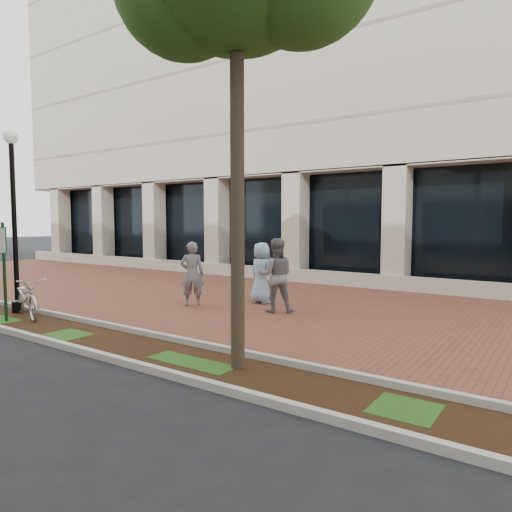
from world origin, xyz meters
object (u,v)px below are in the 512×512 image
Objects in this scene: locked_bicycle at (27,298)px; pedestrian_mid at (276,275)px; pedestrian_right at (262,273)px; parking_sign at (3,258)px; lamppost at (14,211)px; pedestrian_left at (192,274)px.

locked_bicycle is 0.98× the size of pedestrian_mid.
parking_sign is at bearing 72.39° from pedestrian_right.
pedestrian_mid is at bearing 155.71° from pedestrian_right.
locked_bicycle is at bearing -12.80° from lamppost.
lamppost reaches higher than locked_bicycle.
lamppost is at bearing 1.08° from pedestrian_mid.
pedestrian_left is at bearing -18.42° from locked_bicycle.
pedestrian_right reaches higher than locked_bicycle.
parking_sign reaches higher than pedestrian_left.
pedestrian_left is at bearing 51.75° from parking_sign.
pedestrian_left is at bearing 63.43° from pedestrian_right.
lamppost is 4.75m from pedestrian_left.
pedestrian_left is 2.42m from pedestrian_mid.
lamppost is at bearing 130.16° from parking_sign.
parking_sign reaches higher than pedestrian_mid.
pedestrian_right is (3.55, 5.39, -0.61)m from parking_sign.
lamppost is at bearing 8.94° from pedestrian_left.
pedestrian_left is 1.96m from pedestrian_right.
pedestrian_left reaches higher than pedestrian_right.
pedestrian_right is at bearing -74.35° from pedestrian_mid.
locked_bicycle is at bearing 18.66° from pedestrian_left.
parking_sign is 6.48m from pedestrian_right.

